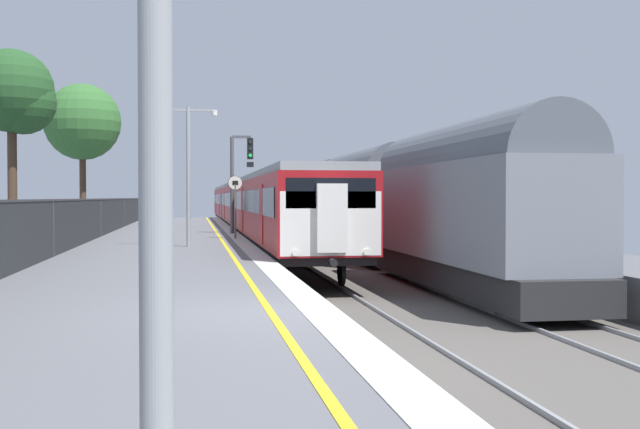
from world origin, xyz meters
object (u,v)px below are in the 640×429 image
Objects in this scene: freight_train_adjacent_track at (364,200)px; background_tree_right at (82,124)px; commuter_train_at_platform at (249,204)px; speed_limit_sign at (235,198)px; background_tree_left at (15,95)px; platform_lamp_mid at (188,163)px; signal_gantry at (238,172)px.

background_tree_right is at bearing 135.23° from freight_train_adjacent_track.
commuter_train_at_platform is 1.56× the size of freight_train_adjacent_track.
commuter_train_at_platform is 23.20× the size of speed_limit_sign.
freight_train_adjacent_track reaches higher than speed_limit_sign.
background_tree_left is at bearing -89.16° from background_tree_right.
background_tree_left reaches higher than commuter_train_at_platform.
commuter_train_at_platform is at bearing 104.03° from freight_train_adjacent_track.
background_tree_left is at bearing -157.75° from speed_limit_sign.
freight_train_adjacent_track is 10.30m from platform_lamp_mid.
background_tree_left is at bearing 164.38° from platform_lamp_mid.
signal_gantry is 11.66m from background_tree_left.
speed_limit_sign is at bearing -163.33° from freight_train_adjacent_track.
platform_lamp_mid reaches higher than freight_train_adjacent_track.
background_tree_right is (-6.32, 20.63, 3.18)m from platform_lamp_mid.
speed_limit_sign is at bearing 22.25° from background_tree_left.
freight_train_adjacent_track is 6.11m from speed_limit_sign.
background_tree_right reaches higher than commuter_train_at_platform.
background_tree_right is at bearing 127.67° from signal_gantry.
speed_limit_sign is 9.31m from background_tree_left.
platform_lamp_mid is at bearing -103.43° from signal_gantry.
platform_lamp_mid is 21.81m from background_tree_right.
speed_limit_sign is at bearing -95.93° from commuter_train_at_platform.
background_tree_right is (-8.21, 15.69, 4.41)m from speed_limit_sign.
commuter_train_at_platform is at bearing 65.07° from background_tree_left.
signal_gantry is (-1.46, -13.21, 1.63)m from commuter_train_at_platform.
platform_lamp_mid is at bearing -15.62° from background_tree_left.
commuter_train_at_platform is 8.69× the size of background_tree_left.
speed_limit_sign is 18.25m from background_tree_right.
background_tree_right reaches higher than speed_limit_sign.
background_tree_right reaches higher than platform_lamp_mid.
commuter_train_at_platform is 13.08× the size of signal_gantry.
freight_train_adjacent_track reaches higher than commuter_train_at_platform.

